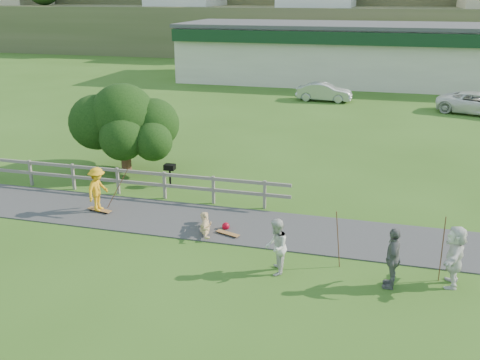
{
  "coord_description": "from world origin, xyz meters",
  "views": [
    {
      "loc": [
        5.88,
        -14.88,
        7.65
      ],
      "look_at": [
        1.4,
        2.0,
        1.52
      ],
      "focal_mm": 40.0,
      "sensor_mm": 36.0,
      "label": 1
    }
  ],
  "objects": [
    {
      "name": "ground",
      "position": [
        0.0,
        0.0,
        0.0
      ],
      "size": [
        260.0,
        260.0,
        0.0
      ],
      "primitive_type": "plane",
      "color": "#325919",
      "rests_on": "ground"
    },
    {
      "name": "path",
      "position": [
        0.0,
        1.5,
        0.02
      ],
      "size": [
        34.0,
        3.0,
        0.04
      ],
      "primitive_type": "cube",
      "color": "#3A3A3D",
      "rests_on": "ground"
    },
    {
      "name": "fence",
      "position": [
        -4.62,
        3.3,
        0.72
      ],
      "size": [
        15.05,
        0.1,
        1.1
      ],
      "color": "#656159",
      "rests_on": "ground"
    },
    {
      "name": "strip_mall",
      "position": [
        4.0,
        34.94,
        2.58
      ],
      "size": [
        32.5,
        10.75,
        5.1
      ],
      "color": "beige",
      "rests_on": "ground"
    },
    {
      "name": "skater_rider",
      "position": [
        -3.79,
        1.37,
        0.82
      ],
      "size": [
        0.7,
        1.11,
        1.63
      ],
      "primitive_type": "imported",
      "rotation": [
        0.0,
        0.0,
        1.48
      ],
      "color": "#EBA516",
      "rests_on": "ground"
    },
    {
      "name": "skater_fallen",
      "position": [
        0.54,
        0.75,
        0.29
      ],
      "size": [
        1.65,
        0.9,
        0.59
      ],
      "primitive_type": "imported",
      "rotation": [
        0.0,
        0.0,
        0.34
      ],
      "color": "tan",
      "rests_on": "ground"
    },
    {
      "name": "spectator_a",
      "position": [
        3.36,
        -1.39,
        0.83
      ],
      "size": [
        0.73,
        0.88,
        1.66
      ],
      "primitive_type": "imported",
      "rotation": [
        0.0,
        0.0,
        4.84
      ],
      "color": "silver",
      "rests_on": "ground"
    },
    {
      "name": "spectator_b",
      "position": [
        6.56,
        -1.32,
        0.87
      ],
      "size": [
        0.49,
        1.05,
        1.75
      ],
      "primitive_type": "imported",
      "rotation": [
        0.0,
        0.0,
        4.65
      ],
      "color": "slate",
      "rests_on": "ground"
    },
    {
      "name": "spectator_d",
      "position": [
        8.18,
        -0.8,
        0.89
      ],
      "size": [
        0.76,
        1.7,
        1.77
      ],
      "primitive_type": "imported",
      "rotation": [
        0.0,
        0.0,
        4.57
      ],
      "color": "silver",
      "rests_on": "ground"
    },
    {
      "name": "car_silver",
      "position": [
        1.75,
        25.07,
        0.67
      ],
      "size": [
        4.13,
        1.64,
        1.34
      ],
      "primitive_type": "imported",
      "rotation": [
        0.0,
        0.0,
        1.52
      ],
      "color": "#AEB1B6",
      "rests_on": "ground"
    },
    {
      "name": "car_white",
      "position": [
        12.15,
        23.07,
        0.72
      ],
      "size": [
        5.69,
        3.94,
        1.44
      ],
      "primitive_type": "imported",
      "rotation": [
        0.0,
        0.0,
        1.24
      ],
      "color": "white",
      "rests_on": "ground"
    },
    {
      "name": "tree",
      "position": [
        -5.04,
        6.15,
        1.86
      ],
      "size": [
        4.66,
        4.66,
        3.73
      ],
      "primitive_type": null,
      "color": "black",
      "rests_on": "ground"
    },
    {
      "name": "bbq",
      "position": [
        -2.34,
        4.7,
        0.47
      ],
      "size": [
        0.44,
        0.33,
        0.95
      ],
      "primitive_type": null,
      "rotation": [
        0.0,
        0.0,
        -0.0
      ],
      "color": "black",
      "rests_on": "ground"
    },
    {
      "name": "longboard_rider",
      "position": [
        -3.79,
        1.37,
        0.05
      ],
      "size": [
        1.01,
        0.43,
        0.11
      ],
      "primitive_type": null,
      "rotation": [
        0.0,
        0.0,
        -0.2
      ],
      "color": "brown",
      "rests_on": "ground"
    },
    {
      "name": "longboard_fallen",
      "position": [
        1.34,
        0.65,
        0.05
      ],
      "size": [
        0.87,
        0.47,
        0.09
      ],
      "primitive_type": null,
      "rotation": [
        0.0,
        0.0,
        -0.33
      ],
      "color": "brown",
      "rests_on": "ground"
    },
    {
      "name": "helmet",
      "position": [
        1.14,
        1.1,
        0.13
      ],
      "size": [
        0.26,
        0.26,
        0.26
      ],
      "primitive_type": "sphere",
      "color": "#A2051B",
      "rests_on": "ground"
    },
    {
      "name": "pole_rider",
      "position": [
        -3.19,
        1.77,
        1.01
      ],
      "size": [
        0.03,
        0.03,
        2.02
      ],
      "primitive_type": "cylinder",
      "color": "brown",
      "rests_on": "ground"
    },
    {
      "name": "pole_spec_left",
      "position": [
        5.02,
        -0.55,
        0.88
      ],
      "size": [
        0.03,
        0.03,
        1.76
      ],
      "primitive_type": "cylinder",
      "color": "brown",
      "rests_on": "ground"
    },
    {
      "name": "pole_spec_right",
      "position": [
        7.87,
        -0.65,
        0.98
      ],
      "size": [
        0.03,
        0.03,
        1.95
      ],
      "primitive_type": "cylinder",
      "color": "brown",
      "rests_on": "ground"
    }
  ]
}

